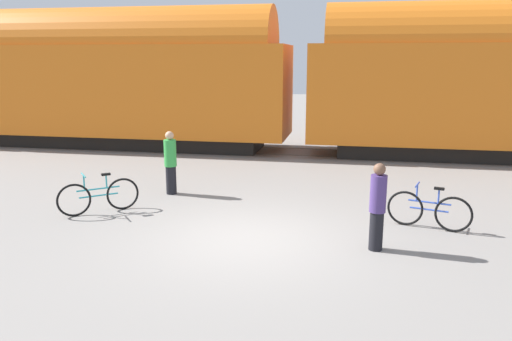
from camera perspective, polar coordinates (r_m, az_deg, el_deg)
The scene contains 8 objects.
ground_plane at distance 9.97m, azimuth -1.08°, elevation -7.83°, with size 80.00×80.00×0.00m, color gray.
freight_train at distance 18.75m, azimuth 4.97°, elevation 10.69°, with size 57.30×3.03×5.41m.
rail_near at distance 18.36m, azimuth 4.56°, elevation 1.76°, with size 69.30×0.07×0.01m, color #4C4238.
rail_far at distance 19.77m, azimuth 5.02°, elevation 2.54°, with size 69.30×0.07×0.01m, color #4C4238.
bicycle_teal at distance 12.02m, azimuth -17.53°, elevation -2.81°, with size 1.46×1.23×0.95m.
bicycle_blue at distance 11.04m, azimuth 19.15°, elevation -4.32°, with size 1.67×0.56×0.94m.
person_in_green at distance 13.17m, azimuth -9.75°, elevation 0.90°, with size 0.32×0.32×1.66m.
person_in_purple at distance 9.44m, azimuth 13.72°, elevation -4.01°, with size 0.30×0.30×1.65m.
Camera 1 is at (1.93, -9.13, 3.51)m, focal length 35.00 mm.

